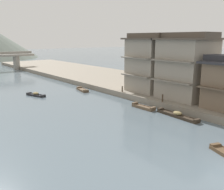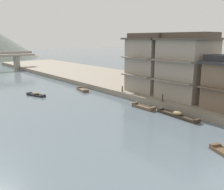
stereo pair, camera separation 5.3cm
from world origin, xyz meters
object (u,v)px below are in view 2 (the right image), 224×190
(house_waterfront_second, at_px, (187,66))
(boat_moored_third, at_px, (36,95))
(house_waterfront_tall, at_px, (147,63))
(mooring_post_dock_mid, at_px, (163,98))
(boat_moored_second, at_px, (83,90))
(mooring_post_dock_far, at_px, (122,89))
(boat_moored_nearest, at_px, (144,107))
(boat_midriver_drifting, at_px, (177,115))

(house_waterfront_second, bearing_deg, boat_moored_third, 129.17)
(boat_moored_third, relative_size, house_waterfront_tall, 0.42)
(house_waterfront_tall, xyz_separation_m, mooring_post_dock_mid, (-3.23, -6.10, -3.83))
(boat_moored_second, distance_m, mooring_post_dock_far, 8.31)
(boat_moored_nearest, xyz_separation_m, house_waterfront_tall, (5.26, 4.74, 4.98))
(mooring_post_dock_mid, bearing_deg, house_waterfront_tall, 62.10)
(house_waterfront_second, distance_m, house_waterfront_tall, 6.58)
(boat_midriver_drifting, relative_size, mooring_post_dock_mid, 5.90)
(boat_moored_nearest, relative_size, boat_moored_third, 0.95)
(boat_midriver_drifting, xyz_separation_m, house_waterfront_second, (5.76, 3.22, 4.92))
(boat_midriver_drifting, distance_m, house_waterfront_tall, 11.93)
(boat_moored_nearest, relative_size, boat_midriver_drifting, 0.61)
(boat_midriver_drifting, distance_m, house_waterfront_second, 8.24)
(boat_moored_second, relative_size, boat_moored_third, 0.98)
(boat_moored_nearest, xyz_separation_m, mooring_post_dock_far, (2.03, 6.57, 1.10))
(house_waterfront_tall, height_order, mooring_post_dock_far, house_waterfront_tall)
(boat_moored_second, bearing_deg, house_waterfront_tall, -61.01)
(mooring_post_dock_far, bearing_deg, boat_moored_second, 105.39)
(boat_moored_nearest, relative_size, boat_moored_second, 0.97)
(mooring_post_dock_mid, xyz_separation_m, mooring_post_dock_far, (0.00, 7.93, -0.05))
(boat_moored_second, relative_size, mooring_post_dock_far, 4.18)
(mooring_post_dock_far, bearing_deg, mooring_post_dock_mid, -90.00)
(house_waterfront_second, height_order, house_waterfront_tall, same)
(boat_moored_second, bearing_deg, boat_moored_nearest, -89.39)
(boat_moored_third, xyz_separation_m, boat_midriver_drifting, (8.43, -20.64, 0.00))
(boat_moored_second, bearing_deg, mooring_post_dock_mid, -82.16)
(mooring_post_dock_mid, distance_m, mooring_post_dock_far, 7.93)
(boat_midriver_drifting, bearing_deg, boat_moored_nearest, 95.02)
(house_waterfront_tall, bearing_deg, boat_midriver_drifting, -116.37)
(house_waterfront_tall, distance_m, mooring_post_dock_far, 5.37)
(mooring_post_dock_far, bearing_deg, boat_moored_nearest, -107.19)
(boat_moored_nearest, xyz_separation_m, boat_moored_second, (-0.15, 14.51, -0.02))
(boat_midriver_drifting, distance_m, mooring_post_dock_far, 11.71)
(boat_moored_third, bearing_deg, house_waterfront_second, -50.83)
(boat_moored_third, relative_size, house_waterfront_second, 0.42)
(house_waterfront_second, xyz_separation_m, mooring_post_dock_mid, (-4.17, 0.41, -3.81))
(boat_moored_second, distance_m, boat_moored_third, 7.92)
(boat_moored_second, bearing_deg, boat_midriver_drifting, -88.26)
(mooring_post_dock_mid, bearing_deg, mooring_post_dock_far, 90.00)
(house_waterfront_tall, relative_size, mooring_post_dock_mid, 9.01)
(boat_moored_second, bearing_deg, mooring_post_dock_far, -74.61)
(boat_moored_second, height_order, mooring_post_dock_mid, mooring_post_dock_mid)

